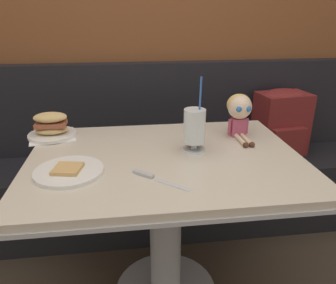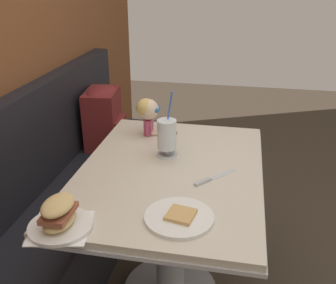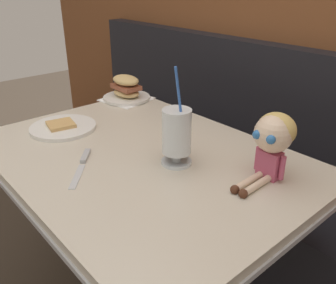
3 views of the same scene
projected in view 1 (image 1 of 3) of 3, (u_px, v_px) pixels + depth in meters
wood_panel_wall at (147, 26)px, 1.96m from camera, size 4.40×0.08×2.40m
booth_bench at (153, 175)px, 2.06m from camera, size 2.60×0.48×1.00m
diner_table at (165, 198)px, 1.41m from camera, size 1.11×0.81×0.74m
toast_plate at (69, 171)px, 1.19m from camera, size 0.25×0.25×0.03m
milkshake_glass at (194, 128)px, 1.35m from camera, size 0.10×0.10×0.32m
sandwich_plate at (51, 127)px, 1.52m from camera, size 0.23×0.23×0.12m
butter_knife at (151, 177)px, 1.16m from camera, size 0.19×0.17×0.01m
seated_doll at (240, 109)px, 1.50m from camera, size 0.11×0.22×0.20m
backpack at (282, 121)px, 2.01m from camera, size 0.32×0.27×0.41m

